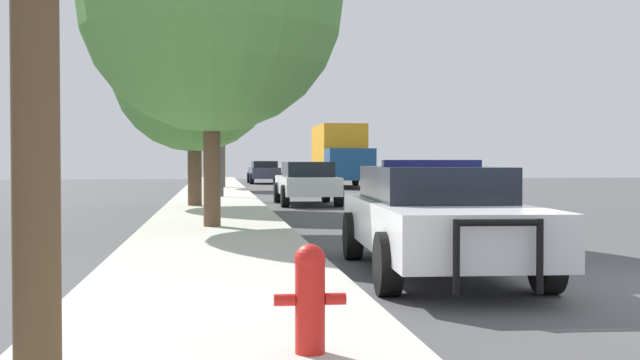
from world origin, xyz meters
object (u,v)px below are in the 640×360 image
at_px(fire_hydrant, 310,295).
at_px(car_background_midblock, 307,182).
at_px(police_car, 435,216).
at_px(car_background_oncoming, 419,181).
at_px(traffic_light, 256,92).
at_px(tree_sidewalk_mid, 194,70).
at_px(tree_sidewalk_near, 211,0).
at_px(car_background_distant, 264,171).
at_px(box_truck, 340,154).
at_px(tree_sidewalk_far, 222,100).

bearing_deg(fire_hydrant, car_background_midblock, 83.47).
relative_size(police_car, car_background_oncoming, 1.32).
bearing_deg(police_car, traffic_light, -83.07).
height_order(car_background_midblock, tree_sidewalk_mid, tree_sidewalk_mid).
relative_size(fire_hydrant, tree_sidewalk_near, 0.11).
distance_m(car_background_distant, tree_sidewalk_mid, 26.85).
xyz_separation_m(car_background_midblock, tree_sidewalk_mid, (-3.62, -2.30, 3.40)).
bearing_deg(police_car, car_background_midblock, -87.57).
relative_size(fire_hydrant, car_background_oncoming, 0.19).
bearing_deg(box_truck, police_car, 83.46).
xyz_separation_m(car_background_midblock, box_truck, (3.87, 17.36, 1.04)).
height_order(traffic_light, tree_sidewalk_mid, tree_sidewalk_mid).
xyz_separation_m(fire_hydrant, car_background_oncoming, (6.81, 23.11, 0.16)).
distance_m(police_car, tree_sidewalk_far, 30.39).
bearing_deg(tree_sidewalk_far, car_background_oncoming, -58.50).
distance_m(police_car, tree_sidewalk_near, 8.01).
bearing_deg(car_background_midblock, tree_sidewalk_far, 100.68).
xyz_separation_m(fire_hydrant, box_truck, (6.25, 38.18, 1.26)).
relative_size(car_background_midblock, box_truck, 0.58).
relative_size(car_background_oncoming, car_background_midblock, 0.88).
bearing_deg(car_background_oncoming, fire_hydrant, 78.34).
relative_size(traffic_light, tree_sidewalk_far, 0.88).
bearing_deg(car_background_oncoming, car_background_midblock, 32.05).
height_order(police_car, traffic_light, traffic_light).
relative_size(car_background_midblock, tree_sidewalk_mid, 0.71).
relative_size(traffic_light, car_background_midblock, 1.20).
bearing_deg(tree_sidewalk_far, box_truck, 28.37).
bearing_deg(traffic_light, tree_sidewalk_mid, -109.98).
distance_m(car_background_oncoming, tree_sidewalk_near, 14.87).
relative_size(police_car, traffic_light, 0.97).
distance_m(car_background_distant, tree_sidewalk_far, 11.23).
xyz_separation_m(car_background_oncoming, box_truck, (-0.56, 15.08, 1.09)).
relative_size(police_car, tree_sidewalk_far, 0.85).
height_order(traffic_light, car_background_distant, traffic_light).
height_order(car_background_distant, tree_sidewalk_far, tree_sidewalk_far).
bearing_deg(fire_hydrant, police_car, 64.57).
bearing_deg(box_truck, traffic_light, 69.16).
xyz_separation_m(fire_hydrant, car_background_midblock, (2.38, 20.82, 0.22)).
bearing_deg(car_background_oncoming, tree_sidewalk_far, -53.73).
relative_size(car_background_midblock, tree_sidewalk_near, 0.64).
xyz_separation_m(traffic_light, tree_sidewalk_near, (-1.58, -13.39, 0.71)).
relative_size(fire_hydrant, car_background_midblock, 0.17).
bearing_deg(tree_sidewalk_mid, traffic_light, 70.02).
bearing_deg(tree_sidewalk_near, car_background_distant, 84.69).
distance_m(box_truck, tree_sidewalk_far, 7.88).
height_order(fire_hydrant, car_background_oncoming, car_background_oncoming).
height_order(police_car, tree_sidewalk_mid, tree_sidewalk_mid).
relative_size(tree_sidewalk_near, tree_sidewalk_far, 1.15).
distance_m(fire_hydrant, car_background_oncoming, 24.09).
bearing_deg(car_background_midblock, car_background_distant, 89.66).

